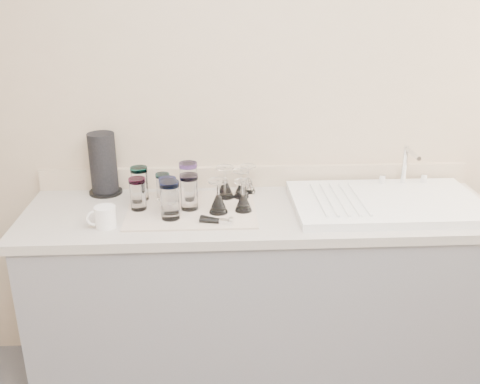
{
  "coord_description": "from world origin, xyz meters",
  "views": [
    {
      "loc": [
        -0.21,
        -0.94,
        1.81
      ],
      "look_at": [
        -0.1,
        1.15,
        1.0
      ],
      "focal_mm": 40.0,
      "sensor_mm": 36.0,
      "label": 1
    }
  ],
  "objects": [
    {
      "name": "tumbler_magenta",
      "position": [
        -0.53,
        1.21,
        0.98
      ],
      "size": [
        0.07,
        0.07,
        0.14
      ],
      "color": "white",
      "rests_on": "dish_towel"
    },
    {
      "name": "tumbler_cyan",
      "position": [
        -0.43,
        1.31,
        0.97
      ],
      "size": [
        0.06,
        0.06,
        0.12
      ],
      "color": "white",
      "rests_on": "dish_towel"
    },
    {
      "name": "tumbler_teal",
      "position": [
        -0.54,
        1.32,
        0.98
      ],
      "size": [
        0.08,
        0.08,
        0.15
      ],
      "color": "white",
      "rests_on": "dish_towel"
    },
    {
      "name": "room_envelope",
      "position": [
        0.0,
        0.0,
        1.56
      ],
      "size": [
        3.54,
        3.5,
        2.52
      ],
      "color": "#56575C",
      "rests_on": "ground"
    },
    {
      "name": "tumbler_lavender",
      "position": [
        -0.31,
        1.2,
        0.99
      ],
      "size": [
        0.08,
        0.08,
        0.16
      ],
      "color": "white",
      "rests_on": "dish_towel"
    },
    {
      "name": "goblet_front_left",
      "position": [
        -0.19,
        1.15,
        0.96
      ],
      "size": [
        0.08,
        0.08,
        0.15
      ],
      "color": "white",
      "rests_on": "dish_towel"
    },
    {
      "name": "dish_towel",
      "position": [
        -0.3,
        1.2,
        0.9
      ],
      "size": [
        0.55,
        0.42,
        0.01
      ],
      "primitive_type": "cube",
      "color": "beige",
      "rests_on": "counter_unit"
    },
    {
      "name": "can_opener",
      "position": [
        -0.2,
        1.05,
        0.92
      ],
      "size": [
        0.14,
        0.09,
        0.02
      ],
      "color": "silver",
      "rests_on": "dish_towel"
    },
    {
      "name": "counter_unit",
      "position": [
        0.0,
        1.2,
        0.45
      ],
      "size": [
        2.06,
        0.62,
        0.9
      ],
      "color": "slate",
      "rests_on": "ground"
    },
    {
      "name": "goblet_back_left",
      "position": [
        -0.16,
        1.32,
        0.96
      ],
      "size": [
        0.08,
        0.08,
        0.15
      ],
      "color": "white",
      "rests_on": "dish_towel"
    },
    {
      "name": "paper_towel_roll",
      "position": [
        -0.71,
        1.43,
        1.04
      ],
      "size": [
        0.15,
        0.15,
        0.29
      ],
      "color": "black",
      "rests_on": "counter_unit"
    },
    {
      "name": "tumbler_extra",
      "position": [
        -0.39,
        1.1,
        0.99
      ],
      "size": [
        0.08,
        0.08,
        0.16
      ],
      "color": "white",
      "rests_on": "dish_towel"
    },
    {
      "name": "tumbler_purple",
      "position": [
        -0.32,
        1.34,
        0.99
      ],
      "size": [
        0.08,
        0.08,
        0.16
      ],
      "color": "white",
      "rests_on": "dish_towel"
    },
    {
      "name": "white_mug",
      "position": [
        -0.65,
        1.05,
        0.94
      ],
      "size": [
        0.13,
        0.1,
        0.09
      ],
      "color": "white",
      "rests_on": "counter_unit"
    },
    {
      "name": "tumbler_blue",
      "position": [
        -0.4,
        1.19,
        0.98
      ],
      "size": [
        0.07,
        0.07,
        0.15
      ],
      "color": "white",
      "rests_on": "dish_towel"
    },
    {
      "name": "goblet_extra",
      "position": [
        -0.05,
        1.39,
        0.95
      ],
      "size": [
        0.07,
        0.07,
        0.13
      ],
      "color": "white",
      "rests_on": "dish_towel"
    },
    {
      "name": "goblet_back_right",
      "position": [
        -0.08,
        1.32,
        0.95
      ],
      "size": [
        0.07,
        0.07,
        0.13
      ],
      "color": "white",
      "rests_on": "dish_towel"
    },
    {
      "name": "goblet_front_right",
      "position": [
        -0.08,
        1.17,
        0.95
      ],
      "size": [
        0.08,
        0.08,
        0.14
      ],
      "color": "white",
      "rests_on": "dish_towel"
    },
    {
      "name": "sink_unit",
      "position": [
        0.55,
        1.2,
        0.92
      ],
      "size": [
        0.82,
        0.5,
        0.22
      ],
      "color": "white",
      "rests_on": "counter_unit"
    }
  ]
}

